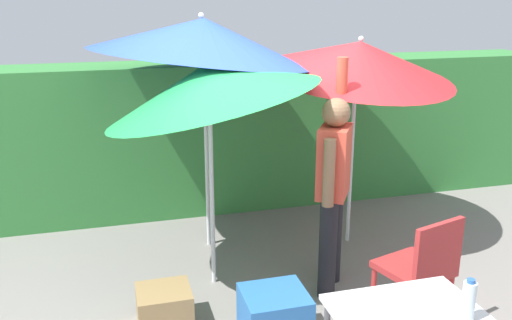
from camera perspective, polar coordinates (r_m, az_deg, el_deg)
The scene contains 10 objects.
ground_plane at distance 4.52m, azimuth 1.04°, elevation -14.57°, with size 24.00×24.00×0.00m, color gray.
hedge_row at distance 6.21m, azimuth -4.71°, elevation 2.52°, with size 8.00×0.70×1.64m, color #38843D.
umbrella_rainbow at distance 5.14m, azimuth 10.53°, elevation 10.25°, with size 1.80×1.80×2.10m.
umbrella_orange at distance 4.98m, azimuth -5.54°, elevation 12.43°, with size 2.01×1.98×2.28m.
umbrella_yellow at distance 4.23m, azimuth -4.94°, elevation 7.79°, with size 1.73×1.70×2.09m.
person_vendor at distance 4.38m, azimuth 7.97°, elevation -2.23°, with size 0.38×0.51×1.88m.
chair_plastic at distance 4.13m, azimuth 16.73°, elevation -10.49°, with size 0.55×0.55×0.89m.
cooler_box at distance 3.97m, azimuth 1.92°, elevation -16.06°, with size 0.44×0.41×0.40m, color #2D6BB7.
crate_cardboard at distance 4.25m, azimuth -9.44°, elevation -14.79°, with size 0.39×0.36×0.29m, color #9E7A4C.
bottle_water at distance 3.13m, azimuth 21.10°, elevation -13.44°, with size 0.07×0.07×0.24m.
Camera 1 is at (-1.10, -3.69, 2.37)m, focal length 38.73 mm.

